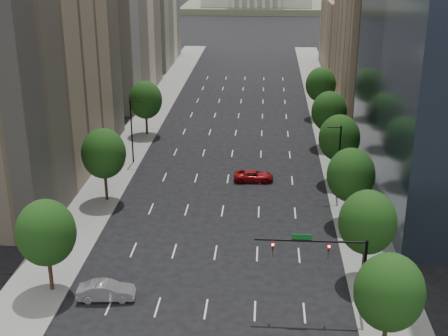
# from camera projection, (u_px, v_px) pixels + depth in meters

# --- Properties ---
(sidewalk_left) EXTENTS (6.00, 200.00, 0.15)m
(sidewalk_left) POSITION_uv_depth(u_px,v_px,m) (111.00, 175.00, 81.68)
(sidewalk_left) COLOR slate
(sidewalk_left) RESTS_ON ground
(sidewalk_right) EXTENTS (6.00, 200.00, 0.15)m
(sidewalk_right) POSITION_uv_depth(u_px,v_px,m) (348.00, 181.00, 79.70)
(sidewalk_right) COLOR slate
(sidewalk_right) RESTS_ON ground
(midrise_cream_left) EXTENTS (14.00, 30.00, 35.00)m
(midrise_cream_left) POSITION_uv_depth(u_px,v_px,m) (110.00, 4.00, 116.23)
(midrise_cream_left) COLOR beige
(midrise_cream_left) RESTS_ON ground
(filler_left) EXTENTS (14.00, 26.00, 18.00)m
(filler_left) POSITION_uv_depth(u_px,v_px,m) (145.00, 26.00, 150.03)
(filler_left) COLOR beige
(filler_left) RESTS_ON ground
(parking_tan_right) EXTENTS (14.00, 30.00, 30.00)m
(parking_tan_right) POSITION_uv_depth(u_px,v_px,m) (381.00, 22.00, 111.12)
(parking_tan_right) COLOR #8C7759
(parking_tan_right) RESTS_ON ground
(filler_right) EXTENTS (14.00, 26.00, 16.00)m
(filler_right) POSITION_uv_depth(u_px,v_px,m) (355.00, 34.00, 144.38)
(filler_right) COLOR #8C7759
(filler_right) RESTS_ON ground
(tree_right_0) EXTENTS (5.20, 5.20, 8.39)m
(tree_right_0) POSITION_uv_depth(u_px,v_px,m) (389.00, 292.00, 45.26)
(tree_right_0) COLOR #382316
(tree_right_0) RESTS_ON ground
(tree_right_1) EXTENTS (5.20, 5.20, 8.75)m
(tree_right_1) POSITION_uv_depth(u_px,v_px,m) (367.00, 222.00, 55.39)
(tree_right_1) COLOR #382316
(tree_right_1) RESTS_ON ground
(tree_right_2) EXTENTS (5.20, 5.20, 8.61)m
(tree_right_2) POSITION_uv_depth(u_px,v_px,m) (351.00, 175.00, 66.64)
(tree_right_2) COLOR #382316
(tree_right_2) RESTS_ON ground
(tree_right_3) EXTENTS (5.20, 5.20, 8.89)m
(tree_right_3) POSITION_uv_depth(u_px,v_px,m) (339.00, 138.00, 77.73)
(tree_right_3) COLOR #382316
(tree_right_3) RESTS_ON ground
(tree_right_4) EXTENTS (5.20, 5.20, 8.46)m
(tree_right_4) POSITION_uv_depth(u_px,v_px,m) (329.00, 111.00, 90.95)
(tree_right_4) COLOR #382316
(tree_right_4) RESTS_ON ground
(tree_right_5) EXTENTS (5.20, 5.20, 8.75)m
(tree_right_5) POSITION_uv_depth(u_px,v_px,m) (321.00, 85.00, 105.77)
(tree_right_5) COLOR #382316
(tree_right_5) RESTS_ON ground
(tree_left_0) EXTENTS (5.20, 5.20, 8.75)m
(tree_left_0) POSITION_uv_depth(u_px,v_px,m) (46.00, 233.00, 53.45)
(tree_left_0) COLOR #382316
(tree_left_0) RESTS_ON ground
(tree_left_1) EXTENTS (5.20, 5.20, 8.97)m
(tree_left_1) POSITION_uv_depth(u_px,v_px,m) (104.00, 154.00, 72.04)
(tree_left_1) COLOR #382316
(tree_left_1) RESTS_ON ground
(tree_left_2) EXTENTS (5.20, 5.20, 8.68)m
(tree_left_2) POSITION_uv_depth(u_px,v_px,m) (146.00, 100.00, 96.39)
(tree_left_2) COLOR #382316
(tree_left_2) RESTS_ON ground
(streetlight_rn) EXTENTS (1.70, 0.20, 9.00)m
(streetlight_rn) POSITION_uv_depth(u_px,v_px,m) (338.00, 159.00, 73.48)
(streetlight_rn) COLOR black
(streetlight_rn) RESTS_ON ground
(streetlight_ln) EXTENTS (1.70, 0.20, 9.00)m
(streetlight_ln) POSITION_uv_depth(u_px,v_px,m) (132.00, 130.00, 84.52)
(streetlight_ln) COLOR black
(streetlight_ln) RESTS_ON ground
(traffic_signal) EXTENTS (9.12, 0.40, 7.38)m
(traffic_signal) POSITION_uv_depth(u_px,v_px,m) (334.00, 260.00, 50.22)
(traffic_signal) COLOR black
(traffic_signal) RESTS_ON ground
(foothills) EXTENTS (720.00, 413.00, 263.00)m
(foothills) POSITION_uv_depth(u_px,v_px,m) (299.00, 9.00, 595.09)
(foothills) COLOR brown
(foothills) RESTS_ON ground
(car_silver) EXTENTS (5.15, 2.25, 1.65)m
(car_silver) POSITION_uv_depth(u_px,v_px,m) (106.00, 291.00, 53.89)
(car_silver) COLOR #929297
(car_silver) RESTS_ON ground
(car_red_far) EXTENTS (5.23, 2.66, 1.42)m
(car_red_far) POSITION_uv_depth(u_px,v_px,m) (254.00, 176.00, 79.83)
(car_red_far) COLOR maroon
(car_red_far) RESTS_ON ground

